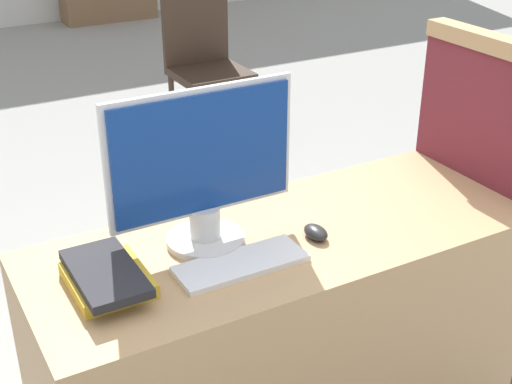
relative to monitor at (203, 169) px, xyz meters
The scene contains 7 objects.
desk 0.64m from the monitor, 17.79° to the right, with size 1.42×0.56×0.76m.
carrel_divider 1.01m from the monitor, ahead, with size 0.07×0.56×1.22m.
monitor is the anchor object (origin of this frame).
keyboard 0.26m from the monitor, 79.96° to the right, with size 0.34×0.13×0.02m.
mouse 0.36m from the monitor, 24.32° to the right, with size 0.05×0.09×0.03m.
book_stack 0.37m from the monitor, 165.16° to the right, with size 0.18×0.28×0.06m.
far_chair 2.76m from the monitor, 64.67° to the left, with size 0.44×0.44×0.88m.
Camera 1 is at (-0.90, -1.17, 1.74)m, focal length 50.00 mm.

